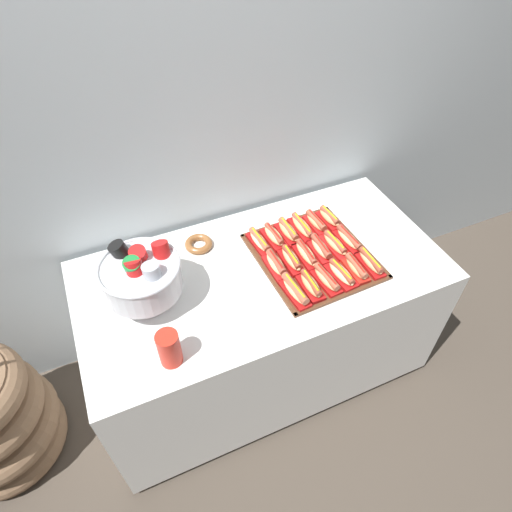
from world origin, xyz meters
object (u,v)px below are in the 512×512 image
at_px(serving_tray, 313,256).
at_px(hot_dog_10, 335,244).
at_px(hot_dog_11, 349,239).
at_px(hot_dog_14, 288,231).
at_px(hot_dog_17, 329,218).
at_px(hot_dog_16, 316,222).
at_px(hot_dog_1, 311,285).
at_px(hot_dog_4, 356,268).
at_px(hot_dog_8, 306,254).
at_px(hot_dog_15, 302,227).
at_px(hot_dog_9, 321,248).
at_px(hot_dog_0, 295,291).
at_px(punch_bowl, 141,275).
at_px(hot_dog_5, 370,262).
at_px(donut, 199,244).
at_px(hot_dog_12, 259,241).
at_px(hot_dog_3, 341,274).
at_px(cup_stack, 169,349).
at_px(hot_dog_2, 326,279).
at_px(hot_dog_7, 291,259).
at_px(hot_dog_13, 274,236).
at_px(buffet_table, 262,320).
at_px(hot_dog_6, 276,264).

distance_m(serving_tray, hot_dog_10, 0.12).
height_order(hot_dog_11, hot_dog_14, hot_dog_14).
relative_size(hot_dog_10, hot_dog_17, 1.12).
bearing_deg(hot_dog_16, hot_dog_14, -178.07).
relative_size(hot_dog_1, hot_dog_4, 1.01).
xyz_separation_m(hot_dog_8, hot_dog_10, (0.15, 0.01, -0.00)).
bearing_deg(hot_dog_15, hot_dog_9, -88.07).
height_order(hot_dog_0, punch_bowl, punch_bowl).
relative_size(hot_dog_5, donut, 1.34).
height_order(hot_dog_12, hot_dog_14, hot_dog_14).
bearing_deg(hot_dog_3, hot_dog_12, 126.22).
bearing_deg(cup_stack, serving_tray, 19.39).
relative_size(hot_dog_5, hot_dog_16, 1.09).
distance_m(hot_dog_2, hot_dog_4, 0.15).
distance_m(hot_dog_7, hot_dog_16, 0.28).
bearing_deg(serving_tray, hot_dog_7, -178.07).
height_order(hot_dog_13, donut, hot_dog_13).
height_order(hot_dog_12, hot_dog_15, same).
xyz_separation_m(hot_dog_2, hot_dog_15, (0.06, 0.33, -0.00)).
xyz_separation_m(buffet_table, punch_bowl, (-0.50, 0.03, 0.52)).
height_order(hot_dog_10, hot_dog_13, hot_dog_13).
bearing_deg(hot_dog_8, hot_dog_0, -130.34).
distance_m(hot_dog_5, hot_dog_10, 0.18).
bearing_deg(hot_dog_15, hot_dog_8, -112.51).
bearing_deg(hot_dog_3, donut, 138.49).
xyz_separation_m(hot_dog_5, hot_dog_17, (-0.01, 0.33, 0.00)).
bearing_deg(hot_dog_15, hot_dog_6, -141.81).
relative_size(hot_dog_0, hot_dog_3, 1.05).
xyz_separation_m(hot_dog_2, punch_bowl, (-0.71, 0.21, 0.12)).
bearing_deg(cup_stack, hot_dog_17, 25.17).
relative_size(buffet_table, hot_dog_13, 9.92).
height_order(hot_dog_0, hot_dog_7, hot_dog_0).
bearing_deg(hot_dog_6, hot_dog_5, -21.82).
distance_m(hot_dog_0, hot_dog_8, 0.22).
bearing_deg(hot_dog_14, hot_dog_8, -88.07).
bearing_deg(hot_dog_0, hot_dog_4, 1.93).
bearing_deg(hot_dog_2, hot_dog_0, -178.07).
height_order(hot_dog_0, hot_dog_10, hot_dog_0).
relative_size(hot_dog_8, hot_dog_16, 1.14).
relative_size(hot_dog_3, hot_dog_13, 1.07).
relative_size(hot_dog_1, hot_dog_2, 0.93).
bearing_deg(hot_dog_14, hot_dog_1, -100.87).
xyz_separation_m(hot_dog_1, hot_dog_4, (0.22, 0.01, -0.00)).
bearing_deg(hot_dog_12, hot_dog_2, -63.62).
relative_size(hot_dog_0, hot_dog_10, 1.03).
bearing_deg(serving_tray, hot_dog_15, 79.13).
xyz_separation_m(hot_dog_11, hot_dog_13, (-0.31, 0.15, 0.00)).
bearing_deg(hot_dog_11, serving_tray, -178.07).
xyz_separation_m(hot_dog_3, punch_bowl, (-0.78, 0.21, 0.13)).
height_order(serving_tray, hot_dog_16, hot_dog_16).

